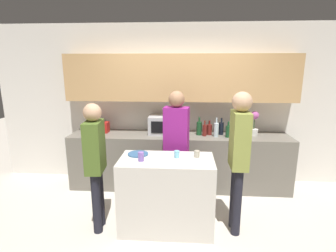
% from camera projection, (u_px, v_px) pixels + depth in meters
% --- Properties ---
extents(ground_plane, '(14.00, 14.00, 0.00)m').
position_uv_depth(ground_plane, '(175.00, 237.00, 3.17)').
color(ground_plane, beige).
extents(back_wall, '(6.40, 0.40, 2.70)m').
position_uv_depth(back_wall, '(180.00, 95.00, 4.43)').
color(back_wall, silver).
rests_on(back_wall, ground_plane).
extents(back_counter, '(3.60, 0.62, 0.91)m').
position_uv_depth(back_counter, '(179.00, 161.00, 4.41)').
color(back_counter, '#6B665B').
rests_on(back_counter, ground_plane).
extents(kitchen_island, '(1.14, 0.60, 0.92)m').
position_uv_depth(kitchen_island, '(167.00, 194.00, 3.26)').
color(kitchen_island, beige).
rests_on(kitchen_island, ground_plane).
extents(microwave, '(0.52, 0.39, 0.30)m').
position_uv_depth(microwave, '(165.00, 125.00, 4.36)').
color(microwave, '#B7BABC').
rests_on(microwave, back_counter).
extents(toaster, '(0.26, 0.16, 0.18)m').
position_uv_depth(toaster, '(101.00, 127.00, 4.45)').
color(toaster, '#B21E19').
rests_on(toaster, back_counter).
extents(potted_plant, '(0.14, 0.14, 0.39)m').
position_uv_depth(potted_plant, '(254.00, 123.00, 4.26)').
color(potted_plant, silver).
rests_on(potted_plant, back_counter).
extents(bottle_0, '(0.09, 0.09, 0.30)m').
position_uv_depth(bottle_0, '(199.00, 128.00, 4.28)').
color(bottle_0, '#194723').
rests_on(bottle_0, back_counter).
extents(bottle_1, '(0.07, 0.07, 0.26)m').
position_uv_depth(bottle_1, '(205.00, 130.00, 4.22)').
color(bottle_1, maroon).
rests_on(bottle_1, back_counter).
extents(bottle_2, '(0.09, 0.09, 0.24)m').
position_uv_depth(bottle_2, '(209.00, 129.00, 4.30)').
color(bottle_2, maroon).
rests_on(bottle_2, back_counter).
extents(bottle_3, '(0.08, 0.08, 0.31)m').
position_uv_depth(bottle_3, '(216.00, 130.00, 4.17)').
color(bottle_3, silver).
rests_on(bottle_3, back_counter).
extents(bottle_4, '(0.08, 0.08, 0.28)m').
position_uv_depth(bottle_4, '(221.00, 128.00, 4.30)').
color(bottle_4, black).
rests_on(bottle_4, back_counter).
extents(bottle_5, '(0.08, 0.08, 0.26)m').
position_uv_depth(bottle_5, '(228.00, 131.00, 4.15)').
color(bottle_5, '#194723').
rests_on(bottle_5, back_counter).
extents(bottle_6, '(0.07, 0.07, 0.24)m').
position_uv_depth(bottle_6, '(234.00, 131.00, 4.20)').
color(bottle_6, '#194723').
rests_on(bottle_6, back_counter).
extents(bottle_7, '(0.09, 0.09, 0.33)m').
position_uv_depth(bottle_7, '(238.00, 128.00, 4.24)').
color(bottle_7, silver).
rests_on(bottle_7, back_counter).
extents(plate_on_island, '(0.26, 0.26, 0.01)m').
position_uv_depth(plate_on_island, '(138.00, 154.00, 3.31)').
color(plate_on_island, '#2D5684').
rests_on(plate_on_island, kitchen_island).
extents(cup_0, '(0.07, 0.07, 0.09)m').
position_uv_depth(cup_0, '(177.00, 154.00, 3.19)').
color(cup_0, '#77C9E8').
rests_on(cup_0, kitchen_island).
extents(cup_1, '(0.07, 0.07, 0.11)m').
position_uv_depth(cup_1, '(141.00, 157.00, 3.08)').
color(cup_1, '#7D5BB7').
rests_on(cup_1, kitchen_island).
extents(cup_2, '(0.07, 0.07, 0.08)m').
position_uv_depth(cup_2, '(197.00, 154.00, 3.21)').
color(cup_2, '#AAA38F').
rests_on(cup_2, kitchen_island).
extents(person_left, '(0.22, 0.36, 1.60)m').
position_uv_depth(person_left, '(95.00, 158.00, 3.13)').
color(person_left, black).
rests_on(person_left, ground_plane).
extents(person_center, '(0.23, 0.34, 1.74)m').
position_uv_depth(person_center, '(239.00, 151.00, 3.07)').
color(person_center, black).
rests_on(person_center, ground_plane).
extents(person_right, '(0.37, 0.24, 1.69)m').
position_uv_depth(person_right, '(176.00, 139.00, 3.68)').
color(person_right, black).
rests_on(person_right, ground_plane).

